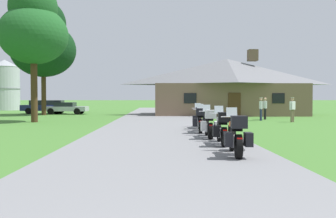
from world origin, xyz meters
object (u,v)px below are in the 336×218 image
at_px(motorcycle_orange_nearest_to_camera, 236,136).
at_px(motorcycle_black_third_in_row, 209,124).
at_px(bystander_white_shirt_near_lodge, 261,108).
at_px(metal_silo_distant, 5,85).
at_px(motorcycle_white_second_in_row, 222,129).
at_px(parked_navy_suv_far_left, 46,106).
at_px(motorcycle_white_farthest_in_row, 199,118).
at_px(motorcycle_black_fourth_in_row, 200,120).
at_px(parked_silver_sedan_far_left, 66,108).
at_px(bystander_white_shirt_beside_signpost, 265,107).
at_px(tree_left_far, 43,42).
at_px(tree_left_near, 33,27).
at_px(bystander_white_shirt_by_tree, 292,108).

bearing_deg(motorcycle_orange_nearest_to_camera, motorcycle_black_third_in_row, 96.03).
relative_size(bystander_white_shirt_near_lodge, metal_silo_distant, 0.25).
relative_size(motorcycle_white_second_in_row, parked_navy_suv_far_left, 0.45).
bearing_deg(bystander_white_shirt_near_lodge, motorcycle_white_farthest_in_row, 153.29).
xyz_separation_m(motorcycle_black_fourth_in_row, parked_silver_sedan_far_left, (-11.28, 20.42, 0.03)).
xyz_separation_m(bystander_white_shirt_beside_signpost, metal_silo_distant, (-28.75, 21.91, 2.45)).
bearing_deg(tree_left_far, motorcycle_black_fourth_in_row, -55.18).
bearing_deg(motorcycle_black_fourth_in_row, tree_left_far, 130.16).
relative_size(motorcycle_orange_nearest_to_camera, parked_navy_suv_far_left, 0.45).
distance_m(motorcycle_white_farthest_in_row, tree_left_far, 21.87).
bearing_deg(motorcycle_orange_nearest_to_camera, tree_left_near, 129.48).
distance_m(motorcycle_orange_nearest_to_camera, tree_left_far, 29.28).
height_order(bystander_white_shirt_beside_signpost, metal_silo_distant, metal_silo_distant).
relative_size(motorcycle_white_second_in_row, motorcycle_black_third_in_row, 1.00).
bearing_deg(metal_silo_distant, parked_navy_suv_far_left, -51.52).
distance_m(metal_silo_distant, parked_silver_sedan_far_left, 17.00).
bearing_deg(motorcycle_orange_nearest_to_camera, motorcycle_black_fourth_in_row, 96.19).
bearing_deg(motorcycle_white_farthest_in_row, motorcycle_black_fourth_in_row, -92.82).
bearing_deg(motorcycle_white_farthest_in_row, bystander_white_shirt_beside_signpost, 57.19).
xyz_separation_m(motorcycle_black_third_in_row, bystander_white_shirt_near_lodge, (5.42, 11.93, 0.34)).
relative_size(motorcycle_white_second_in_row, bystander_white_shirt_near_lodge, 1.24).
height_order(bystander_white_shirt_beside_signpost, parked_silver_sedan_far_left, bystander_white_shirt_beside_signpost).
height_order(parked_navy_suv_far_left, parked_silver_sedan_far_left, parked_navy_suv_far_left).
bearing_deg(metal_silo_distant, bystander_white_shirt_near_lodge, -39.59).
bearing_deg(motorcycle_white_second_in_row, tree_left_near, 132.53).
height_order(metal_silo_distant, parked_silver_sedan_far_left, metal_silo_distant).
bearing_deg(tree_left_near, bystander_white_shirt_beside_signpost, 9.07).
distance_m(motorcycle_white_second_in_row, motorcycle_white_farthest_in_row, 6.73).
bearing_deg(metal_silo_distant, bystander_white_shirt_beside_signpost, -37.31).
bearing_deg(motorcycle_white_farthest_in_row, bystander_white_shirt_by_tree, 40.63).
bearing_deg(bystander_white_shirt_near_lodge, parked_silver_sedan_far_left, 66.47).
height_order(motorcycle_white_farthest_in_row, bystander_white_shirt_near_lodge, bystander_white_shirt_near_lodge).
height_order(motorcycle_white_farthest_in_row, bystander_white_shirt_beside_signpost, bystander_white_shirt_beside_signpost).
bearing_deg(bystander_white_shirt_beside_signpost, motorcycle_orange_nearest_to_camera, 165.73).
bearing_deg(bystander_white_shirt_by_tree, bystander_white_shirt_beside_signpost, -106.50).
bearing_deg(motorcycle_white_farthest_in_row, motorcycle_white_second_in_row, -87.63).
distance_m(tree_left_near, metal_silo_distant, 27.59).
height_order(bystander_white_shirt_beside_signpost, tree_left_near, tree_left_near).
bearing_deg(motorcycle_white_second_in_row, motorcycle_black_third_in_row, 96.91).
bearing_deg(bystander_white_shirt_by_tree, parked_silver_sedan_far_left, -68.31).
distance_m(motorcycle_black_fourth_in_row, metal_silo_distant, 39.93).
distance_m(motorcycle_white_farthest_in_row, parked_navy_suv_far_left, 23.85).
height_order(motorcycle_white_second_in_row, motorcycle_black_third_in_row, same).
bearing_deg(bystander_white_shirt_beside_signpost, parked_silver_sedan_far_left, 65.88).
bearing_deg(bystander_white_shirt_beside_signpost, bystander_white_shirt_near_lodge, 156.48).
distance_m(metal_silo_distant, parked_navy_suv_far_left, 14.47).
distance_m(motorcycle_orange_nearest_to_camera, motorcycle_white_second_in_row, 2.35).
bearing_deg(motorcycle_orange_nearest_to_camera, bystander_white_shirt_near_lodge, 76.57).
relative_size(bystander_white_shirt_beside_signpost, tree_left_far, 0.15).
bearing_deg(motorcycle_black_fourth_in_row, motorcycle_black_third_in_row, -82.64).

